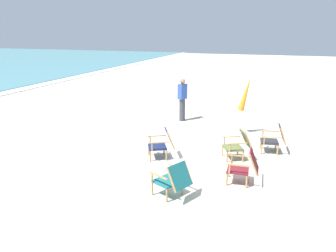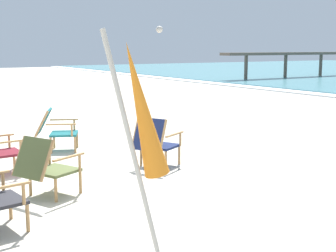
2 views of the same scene
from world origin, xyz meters
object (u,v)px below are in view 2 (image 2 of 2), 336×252
umbrella_furled_orange (142,113)px  beach_chair_front_left (55,128)px  beach_chair_mid_center (45,165)px  beach_chair_back_right (155,141)px

umbrella_furled_orange → beach_chair_front_left: bearing=170.1°
beach_chair_front_left → beach_chair_mid_center: beach_chair_mid_center is taller
beach_chair_back_right → beach_chair_front_left: bearing=-154.5°
beach_chair_mid_center → umbrella_furled_orange: bearing=3.5°
beach_chair_front_left → umbrella_furled_orange: (4.93, -0.86, 0.93)m
beach_chair_front_left → umbrella_furled_orange: bearing=-9.9°
beach_chair_mid_center → beach_chair_front_left: bearing=159.2°
beach_chair_back_right → beach_chair_front_left: (-2.02, -0.97, -0.01)m
beach_chair_back_right → umbrella_furled_orange: bearing=-32.1°
umbrella_furled_orange → beach_chair_mid_center: bearing=-176.5°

